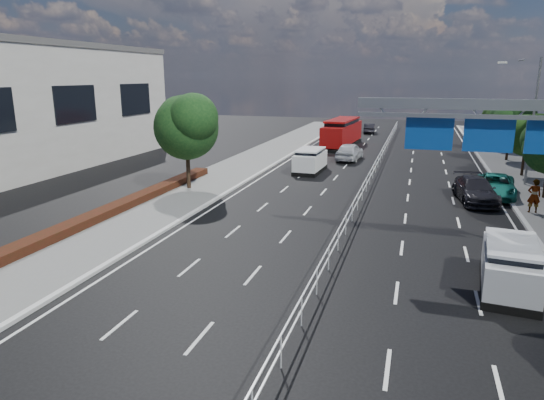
% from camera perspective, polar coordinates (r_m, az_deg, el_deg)
% --- Properties ---
extents(ground, '(160.00, 160.00, 0.00)m').
position_cam_1_polar(ground, '(14.67, 1.93, -17.49)').
color(ground, black).
rests_on(ground, ground).
extents(kerb_near, '(0.25, 140.00, 0.15)m').
position_cam_1_polar(kerb_near, '(18.75, -26.30, -11.37)').
color(kerb_near, silver).
rests_on(kerb_near, ground).
extents(median_fence, '(0.05, 85.00, 1.02)m').
position_cam_1_polar(median_fence, '(35.44, 11.33, 2.36)').
color(median_fence, silver).
rests_on(median_fence, ground).
extents(hedge_near, '(1.00, 36.00, 0.44)m').
position_cam_1_polar(hedge_near, '(24.81, -25.94, -4.43)').
color(hedge_near, black).
rests_on(hedge_near, sidewalk_near).
extents(overhead_gantry, '(10.24, 0.38, 7.45)m').
position_cam_1_polar(overhead_gantry, '(22.50, 26.12, 7.49)').
color(overhead_gantry, gray).
rests_on(overhead_gantry, ground).
extents(streetlight_far, '(2.78, 2.40, 9.00)m').
position_cam_1_polar(streetlight_far, '(38.85, 28.01, 9.00)').
color(streetlight_far, gray).
rests_on(streetlight_far, ground).
extents(near_tree_back, '(4.84, 4.51, 6.69)m').
position_cam_1_polar(near_tree_back, '(33.75, -9.99, 8.86)').
color(near_tree_back, black).
rests_on(near_tree_back, ground).
extents(far_tree_f, '(3.52, 3.28, 5.02)m').
position_cam_1_polar(far_tree_f, '(42.53, 27.87, 7.01)').
color(far_tree_f, black).
rests_on(far_tree_f, ground).
extents(far_tree_g, '(3.96, 3.69, 5.45)m').
position_cam_1_polar(far_tree_g, '(49.86, 26.35, 8.34)').
color(far_tree_g, black).
rests_on(far_tree_g, ground).
extents(far_tree_h, '(3.41, 3.18, 4.91)m').
position_cam_1_polar(far_tree_h, '(57.28, 25.14, 8.74)').
color(far_tree_h, black).
rests_on(far_tree_h, ground).
extents(white_minivan, '(2.09, 4.53, 1.94)m').
position_cam_1_polar(white_minivan, '(40.23, 4.51, 4.64)').
color(white_minivan, black).
rests_on(white_minivan, ground).
extents(red_bus, '(3.24, 10.52, 3.10)m').
position_cam_1_polar(red_bus, '(55.37, 8.24, 7.90)').
color(red_bus, black).
rests_on(red_bus, ground).
extents(near_car_silver, '(2.32, 5.00, 1.66)m').
position_cam_1_polar(near_car_silver, '(46.51, 9.11, 5.67)').
color(near_car_silver, '#B9BBC1').
rests_on(near_car_silver, ground).
extents(near_car_dark, '(1.64, 4.12, 1.33)m').
position_cam_1_polar(near_car_dark, '(69.38, 11.39, 8.27)').
color(near_car_dark, black).
rests_on(near_car_dark, ground).
extents(silver_minivan, '(2.32, 4.62, 1.85)m').
position_cam_1_polar(silver_minivan, '(20.10, 26.20, -7.05)').
color(silver_minivan, black).
rests_on(silver_minivan, ground).
extents(parked_car_teal, '(2.95, 5.45, 1.45)m').
position_cam_1_polar(parked_car_teal, '(35.15, 24.80, 1.54)').
color(parked_car_teal, '#186D63').
rests_on(parked_car_teal, ground).
extents(parked_car_dark, '(2.80, 5.45, 1.51)m').
position_cam_1_polar(parked_car_dark, '(33.20, 22.81, 1.10)').
color(parked_car_dark, black).
rests_on(parked_car_dark, ground).
extents(pedestrian_a, '(0.74, 0.51, 1.96)m').
position_cam_1_polar(pedestrian_a, '(31.37, 28.46, 0.43)').
color(pedestrian_a, gray).
rests_on(pedestrian_a, sidewalk_far).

